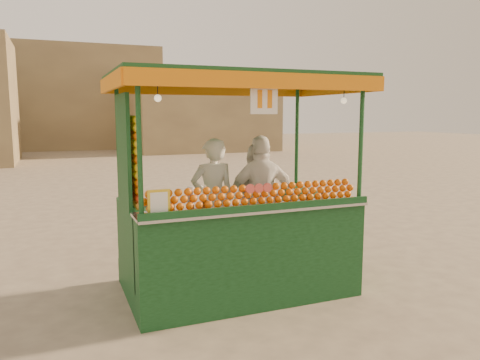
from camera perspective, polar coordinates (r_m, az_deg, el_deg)
name	(u,v)px	position (r m, az deg, el deg)	size (l,w,h in m)	color
ground	(237,282)	(6.83, -0.42, -12.36)	(90.00, 90.00, 0.00)	brown
building_right	(202,112)	(31.38, -4.67, 8.25)	(9.00, 6.00, 5.00)	#9B8558
building_center	(55,98)	(35.97, -21.69, 9.28)	(14.00, 7.00, 7.00)	#9B8558
juice_cart	(233,224)	(6.17, -0.84, -5.42)	(3.18, 2.06, 2.89)	#0E3613
vendor_left	(213,200)	(6.51, -3.35, -2.45)	(0.64, 0.43, 1.72)	white
vendor_middle	(256,200)	(6.75, 1.92, -2.45)	(1.00, 0.99, 1.63)	silver
vendor_right	(262,199)	(6.50, 2.72, -2.29)	(1.08, 0.58, 1.76)	white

